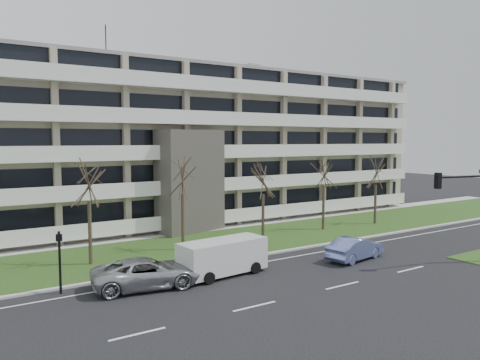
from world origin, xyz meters
TOP-DOWN VIEW (x-y plane):
  - ground at (0.00, 0.00)m, footprint 160.00×160.00m
  - grass_verge at (0.00, 13.00)m, footprint 90.00×10.00m
  - curb at (0.00, 8.00)m, footprint 90.00×0.35m
  - sidewalk at (0.00, 18.50)m, footprint 90.00×2.00m
  - lane_edge_line at (0.00, 6.50)m, footprint 90.00×0.12m
  - apartment_building at (-0.01, 25.32)m, footprint 60.50×15.10m
  - silver_pickup at (-9.30, 5.65)m, footprint 6.34×3.76m
  - blue_sedan at (4.85, 3.62)m, footprint 4.91×2.39m
  - white_van at (-4.44, 5.48)m, footprint 5.65×2.65m
  - traffic_signal at (10.47, -1.52)m, footprint 5.28×1.46m
  - pedestrian_signal at (-13.51, 7.20)m, footprint 0.37×0.32m
  - tree_2 at (-10.56, 12.13)m, footprint 3.73×3.73m
  - tree_3 at (-3.70, 12.50)m, footprint 3.76×3.76m
  - tree_4 at (2.67, 11.24)m, footprint 3.46×3.46m
  - tree_5 at (10.47, 12.67)m, footprint 3.58×3.58m
  - tree_6 at (16.73, 12.09)m, footprint 3.42×3.42m

SIDE VIEW (x-z plane):
  - ground at x=0.00m, z-range 0.00..0.00m
  - lane_edge_line at x=0.00m, z-range 0.00..0.01m
  - grass_verge at x=0.00m, z-range 0.00..0.06m
  - sidewalk at x=0.00m, z-range 0.00..0.08m
  - curb at x=0.00m, z-range 0.00..0.12m
  - blue_sedan at x=4.85m, z-range 0.00..1.55m
  - silver_pickup at x=-9.30m, z-range 0.00..1.65m
  - white_van at x=-4.44m, z-range 0.21..2.34m
  - pedestrian_signal at x=-13.51m, z-range 0.46..3.81m
  - traffic_signal at x=10.47m, z-range 0.92..7.15m
  - tree_6 at x=16.73m, z-range 1.89..8.73m
  - tree_4 at x=2.67m, z-range 1.91..8.82m
  - tree_5 at x=10.47m, z-range 1.98..9.15m
  - tree_2 at x=-10.56m, z-range 2.07..9.53m
  - tree_3 at x=-3.70m, z-range 2.09..9.61m
  - apartment_building at x=-0.01m, z-range -1.76..16.99m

